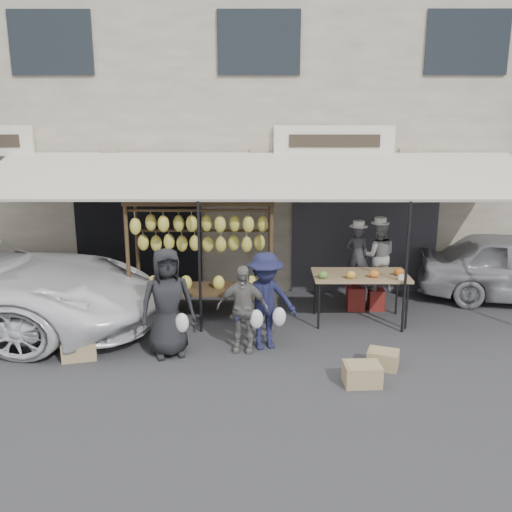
{
  "coord_description": "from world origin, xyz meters",
  "views": [
    {
      "loc": [
        -0.0,
        -8.14,
        3.78
      ],
      "look_at": [
        -0.05,
        1.4,
        1.3
      ],
      "focal_mm": 40.0,
      "sensor_mm": 36.0,
      "label": 1
    }
  ],
  "objects_px": {
    "banana_rack": "(201,236)",
    "customer_mid": "(243,309)",
    "produce_table": "(360,276)",
    "vendor_right": "(378,256)",
    "customer_left": "(167,303)",
    "crate_near_a": "(362,374)",
    "crate_near_b": "(383,359)",
    "crate_far": "(79,348)",
    "customer_right": "(265,301)",
    "vendor_left": "(357,256)"
  },
  "relations": [
    {
      "from": "crate_near_a",
      "to": "crate_far",
      "type": "bearing_deg",
      "value": 168.58
    },
    {
      "from": "banana_rack",
      "to": "crate_far",
      "type": "height_order",
      "value": "banana_rack"
    },
    {
      "from": "produce_table",
      "to": "crate_far",
      "type": "xyz_separation_m",
      "value": [
        -4.62,
        -1.57,
        -0.71
      ]
    },
    {
      "from": "banana_rack",
      "to": "crate_near_b",
      "type": "bearing_deg",
      "value": -35.3
    },
    {
      "from": "produce_table",
      "to": "customer_left",
      "type": "distance_m",
      "value": 3.54
    },
    {
      "from": "customer_right",
      "to": "crate_near_a",
      "type": "xyz_separation_m",
      "value": [
        1.35,
        -1.27,
        -0.64
      ]
    },
    {
      "from": "crate_near_b",
      "to": "crate_far",
      "type": "height_order",
      "value": "crate_far"
    },
    {
      "from": "banana_rack",
      "to": "produce_table",
      "type": "xyz_separation_m",
      "value": [
        2.86,
        -0.17,
        -0.71
      ]
    },
    {
      "from": "customer_left",
      "to": "crate_far",
      "type": "xyz_separation_m",
      "value": [
        -1.38,
        -0.14,
        -0.71
      ]
    },
    {
      "from": "customer_left",
      "to": "crate_far",
      "type": "distance_m",
      "value": 1.56
    },
    {
      "from": "produce_table",
      "to": "crate_far",
      "type": "distance_m",
      "value": 4.93
    },
    {
      "from": "banana_rack",
      "to": "vendor_left",
      "type": "distance_m",
      "value": 2.99
    },
    {
      "from": "customer_left",
      "to": "customer_right",
      "type": "distance_m",
      "value": 1.55
    },
    {
      "from": "customer_mid",
      "to": "crate_far",
      "type": "relative_size",
      "value": 2.72
    },
    {
      "from": "banana_rack",
      "to": "customer_left",
      "type": "distance_m",
      "value": 1.78
    },
    {
      "from": "customer_left",
      "to": "produce_table",
      "type": "bearing_deg",
      "value": 4.27
    },
    {
      "from": "banana_rack",
      "to": "customer_mid",
      "type": "height_order",
      "value": "banana_rack"
    },
    {
      "from": "crate_near_a",
      "to": "vendor_right",
      "type": "bearing_deg",
      "value": 75.32
    },
    {
      "from": "customer_left",
      "to": "customer_mid",
      "type": "distance_m",
      "value": 1.18
    },
    {
      "from": "vendor_left",
      "to": "vendor_right",
      "type": "relative_size",
      "value": 0.91
    },
    {
      "from": "customer_right",
      "to": "crate_far",
      "type": "distance_m",
      "value": 3.0
    },
    {
      "from": "banana_rack",
      "to": "customer_left",
      "type": "relative_size",
      "value": 1.51
    },
    {
      "from": "customer_mid",
      "to": "vendor_right",
      "type": "bearing_deg",
      "value": 43.71
    },
    {
      "from": "customer_left",
      "to": "crate_near_b",
      "type": "distance_m",
      "value": 3.39
    },
    {
      "from": "customer_right",
      "to": "crate_near_b",
      "type": "relative_size",
      "value": 3.57
    },
    {
      "from": "vendor_left",
      "to": "crate_far",
      "type": "distance_m",
      "value": 5.25
    },
    {
      "from": "banana_rack",
      "to": "customer_right",
      "type": "height_order",
      "value": "banana_rack"
    },
    {
      "from": "vendor_right",
      "to": "customer_right",
      "type": "height_order",
      "value": "vendor_right"
    },
    {
      "from": "produce_table",
      "to": "vendor_left",
      "type": "distance_m",
      "value": 0.7
    },
    {
      "from": "customer_mid",
      "to": "crate_far",
      "type": "bearing_deg",
      "value": -166.92
    },
    {
      "from": "vendor_left",
      "to": "crate_far",
      "type": "bearing_deg",
      "value": 40.53
    },
    {
      "from": "banana_rack",
      "to": "customer_mid",
      "type": "xyz_separation_m",
      "value": [
        0.78,
        -1.43,
        -0.86
      ]
    },
    {
      "from": "crate_near_a",
      "to": "crate_far",
      "type": "distance_m",
      "value": 4.34
    },
    {
      "from": "banana_rack",
      "to": "crate_near_b",
      "type": "relative_size",
      "value": 5.82
    },
    {
      "from": "vendor_right",
      "to": "customer_right",
      "type": "distance_m",
      "value": 2.84
    },
    {
      "from": "banana_rack",
      "to": "crate_near_a",
      "type": "relative_size",
      "value": 5.1
    },
    {
      "from": "produce_table",
      "to": "customer_right",
      "type": "bearing_deg",
      "value": -146.07
    },
    {
      "from": "banana_rack",
      "to": "crate_near_b",
      "type": "distance_m",
      "value": 3.83
    },
    {
      "from": "crate_far",
      "to": "crate_near_b",
      "type": "bearing_deg",
      "value": -3.94
    },
    {
      "from": "produce_table",
      "to": "crate_near_b",
      "type": "relative_size",
      "value": 3.8
    },
    {
      "from": "customer_mid",
      "to": "produce_table",
      "type": "bearing_deg",
      "value": 37.53
    },
    {
      "from": "produce_table",
      "to": "crate_near_a",
      "type": "height_order",
      "value": "produce_table"
    },
    {
      "from": "vendor_left",
      "to": "customer_mid",
      "type": "xyz_separation_m",
      "value": [
        -2.12,
        -1.93,
        -0.36
      ]
    },
    {
      "from": "produce_table",
      "to": "customer_mid",
      "type": "xyz_separation_m",
      "value": [
        -2.08,
        -1.26,
        -0.16
      ]
    },
    {
      "from": "produce_table",
      "to": "customer_mid",
      "type": "bearing_deg",
      "value": -148.71
    },
    {
      "from": "vendor_right",
      "to": "customer_right",
      "type": "bearing_deg",
      "value": 47.3
    },
    {
      "from": "banana_rack",
      "to": "vendor_left",
      "type": "height_order",
      "value": "banana_rack"
    },
    {
      "from": "customer_left",
      "to": "customer_mid",
      "type": "bearing_deg",
      "value": -11.44
    },
    {
      "from": "vendor_right",
      "to": "vendor_left",
      "type": "bearing_deg",
      "value": 8.33
    },
    {
      "from": "banana_rack",
      "to": "produce_table",
      "type": "height_order",
      "value": "banana_rack"
    }
  ]
}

